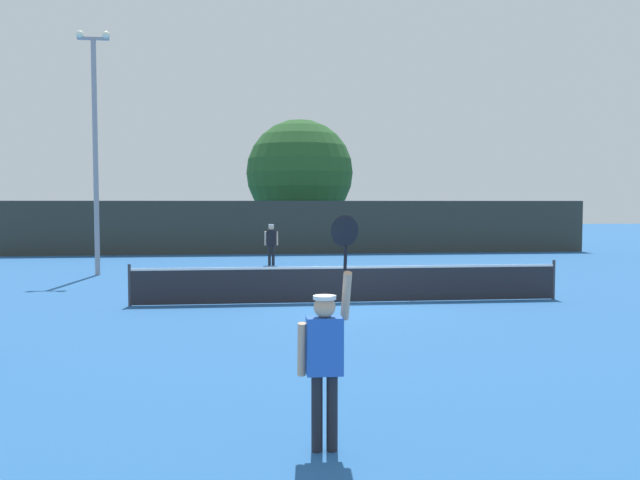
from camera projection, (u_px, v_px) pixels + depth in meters
name	position (u px, v px, depth m)	size (l,w,h in m)	color
ground_plane	(349.00, 303.00, 17.13)	(120.00, 120.00, 0.00)	#235693
tennis_net	(349.00, 283.00, 17.10)	(11.31, 0.08, 1.07)	#232328
perimeter_fence	(301.00, 227.00, 33.42)	(30.31, 0.12, 2.72)	#2D332D
player_serving	(325.00, 348.00, 6.85)	(0.67, 0.39, 2.50)	blue
player_receiving	(271.00, 240.00, 27.35)	(0.57, 0.25, 1.71)	black
tennis_ball	(411.00, 300.00, 17.40)	(0.07, 0.07, 0.07)	#CCE033
light_pole	(95.00, 138.00, 23.39)	(1.18, 0.28, 8.72)	gray
large_tree	(300.00, 173.00, 38.87)	(6.34, 6.34, 7.56)	brown
parked_car_near	(154.00, 233.00, 39.85)	(2.27, 4.35, 1.69)	white
parked_car_mid	(445.00, 232.00, 41.15)	(2.33, 4.38, 1.69)	red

